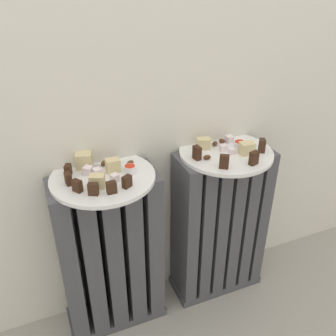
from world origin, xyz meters
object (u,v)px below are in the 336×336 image
object	(u,v)px
radiator_right	(219,226)
radiator_left	(111,256)
plate_left	(103,177)
jam_bowl_right	(240,144)
jam_bowl_left	(130,169)
fork	(97,172)
plate_right	(226,152)

from	to	relation	value
radiator_right	radiator_left	bearing A→B (deg)	180.00
plate_left	radiator_right	bearing A→B (deg)	0.00
radiator_left	jam_bowl_right	distance (m)	0.57
radiator_right	jam_bowl_left	xyz separation A→B (m)	(-0.34, -0.02, 0.33)
plate_left	fork	bearing A→B (deg)	118.66
jam_bowl_right	jam_bowl_left	bearing A→B (deg)	-176.73
radiator_right	fork	distance (m)	0.53
plate_right	jam_bowl_right	xyz separation A→B (m)	(0.06, 0.01, 0.02)
plate_left	fork	distance (m)	0.03
radiator_left	radiator_right	bearing A→B (deg)	0.00
radiator_left	jam_bowl_right	bearing A→B (deg)	0.88
radiator_left	plate_right	bearing A→B (deg)	-0.00
jam_bowl_right	plate_left	bearing A→B (deg)	-179.12
radiator_left	jam_bowl_left	size ratio (longest dim) A/B	16.28
jam_bowl_left	jam_bowl_right	size ratio (longest dim) A/B	0.89
jam_bowl_right	radiator_right	bearing A→B (deg)	-172.58
radiator_left	plate_right	size ratio (longest dim) A/B	1.92
radiator_right	jam_bowl_right	xyz separation A→B (m)	(0.06, 0.01, 0.33)
plate_left	jam_bowl_left	bearing A→B (deg)	-10.78
plate_left	plate_right	size ratio (longest dim) A/B	1.00
plate_left	fork	xyz separation A→B (m)	(-0.01, 0.02, 0.01)
radiator_left	jam_bowl_left	bearing A→B (deg)	-10.78
radiator_left	plate_right	xyz separation A→B (m)	(0.41, -0.00, 0.31)
jam_bowl_right	plate_right	bearing A→B (deg)	-172.58
radiator_left	jam_bowl_left	distance (m)	0.34
jam_bowl_left	fork	xyz separation A→B (m)	(-0.09, 0.04, -0.01)
fork	jam_bowl_right	bearing A→B (deg)	-1.88
jam_bowl_right	fork	bearing A→B (deg)	178.12
radiator_left	fork	size ratio (longest dim) A/B	5.61
fork	jam_bowl_left	bearing A→B (deg)	-22.56
jam_bowl_left	radiator_right	bearing A→B (deg)	2.58
jam_bowl_right	radiator_left	bearing A→B (deg)	-179.12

